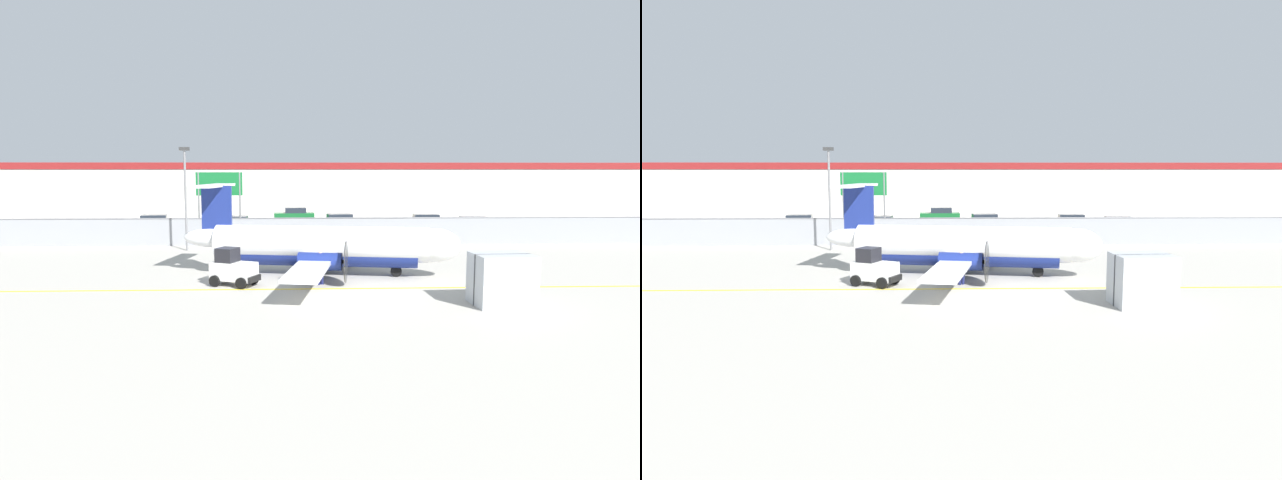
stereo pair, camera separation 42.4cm
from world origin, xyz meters
The scene contains 18 objects.
ground_plane centered at (0.00, 2.00, 0.00)m, with size 140.00×140.00×0.01m.
perimeter_fence centered at (0.00, 18.00, 1.12)m, with size 98.00×0.10×2.10m.
parking_lot_strip centered at (0.00, 29.50, 0.06)m, with size 98.00×17.00×0.12m.
background_building centered at (0.00, 47.99, 3.26)m, with size 91.00×8.10×6.50m.
commuter_airplane centered at (-0.54, 5.62, 1.60)m, with size 15.23×16.04×4.92m.
baggage_tug centered at (-5.30, 2.98, 0.86)m, with size 2.58×2.12×1.88m.
ground_crew_worker centered at (-0.95, 3.03, 0.95)m, with size 0.51×0.47×1.70m.
cargo_container centered at (6.58, -1.58, 1.10)m, with size 2.52×2.14×2.20m.
traffic_cone_near_left centered at (3.36, 5.61, 0.31)m, with size 0.36×0.36×0.64m.
traffic_cone_near_right centered at (-1.58, 8.45, 0.31)m, with size 0.36×0.36×0.64m.
parked_car_0 centered at (-14.71, 26.13, 0.89)m, with size 4.39×2.43×1.58m.
parked_car_1 centered at (-7.62, 24.45, 0.89)m, with size 4.28×2.17×1.58m.
parked_car_2 centered at (-2.35, 35.10, 0.89)m, with size 4.29×2.19×1.58m.
parked_car_3 centered at (1.68, 26.54, 0.89)m, with size 4.34×2.30×1.58m.
parked_car_4 centered at (9.46, 25.84, 0.89)m, with size 4.27×2.15×1.58m.
parked_car_5 centered at (13.21, 23.19, 0.89)m, with size 4.34×2.32×1.58m.
apron_light_pole centered at (-9.92, 15.42, 4.30)m, with size 0.70×0.30×7.27m.
highway_sign centered at (-8.14, 19.75, 4.14)m, with size 3.60×0.14×5.50m.
Camera 1 is at (-2.13, -25.04, 5.79)m, focal length 32.00 mm.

